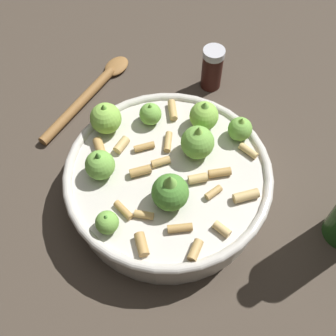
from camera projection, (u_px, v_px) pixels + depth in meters
name	position (u px, v px, depth m)	size (l,w,h in m)	color
ground_plane	(168.00, 194.00, 0.60)	(2.40, 2.40, 0.00)	#42382D
cooking_pan	(168.00, 178.00, 0.57)	(0.28, 0.28, 0.12)	beige
pepper_shaker	(212.00, 68.00, 0.68)	(0.04, 0.04, 0.08)	#33140F
wooden_spoon	(92.00, 91.00, 0.70)	(0.18, 0.17, 0.02)	olive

